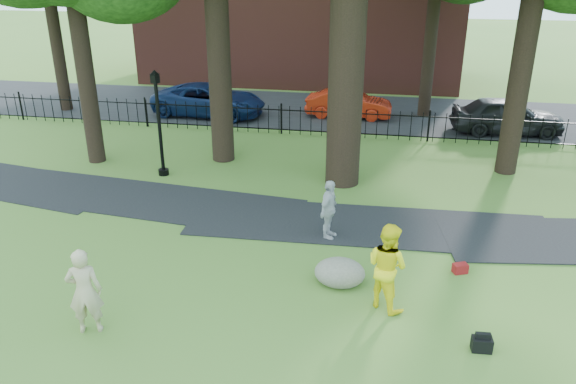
% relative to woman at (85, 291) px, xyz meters
% --- Properties ---
extents(ground, '(120.00, 120.00, 0.00)m').
position_rel_woman_xyz_m(ground, '(4.26, 1.84, -0.92)').
color(ground, '#457127').
rests_on(ground, ground).
extents(footpath, '(36.07, 3.85, 0.03)m').
position_rel_woman_xyz_m(footpath, '(5.26, 5.74, -0.92)').
color(footpath, black).
rests_on(footpath, ground).
extents(street, '(80.00, 7.00, 0.02)m').
position_rel_woman_xyz_m(street, '(4.26, 17.84, -0.92)').
color(street, black).
rests_on(street, ground).
extents(iron_fence, '(44.00, 0.04, 1.20)m').
position_rel_woman_xyz_m(iron_fence, '(4.26, 13.84, -0.32)').
color(iron_fence, black).
rests_on(iron_fence, ground).
extents(woman, '(0.78, 0.64, 1.85)m').
position_rel_woman_xyz_m(woman, '(0.00, 0.00, 0.00)').
color(woman, tan).
rests_on(woman, ground).
extents(man, '(1.20, 1.17, 1.95)m').
position_rel_woman_xyz_m(man, '(5.80, 1.93, 0.05)').
color(man, yellow).
rests_on(man, ground).
extents(pedestrian, '(0.63, 1.03, 1.63)m').
position_rel_woman_xyz_m(pedestrian, '(4.25, 4.84, -0.11)').
color(pedestrian, '#B2B3B8').
rests_on(pedestrian, ground).
extents(boulder, '(1.42, 1.27, 0.68)m').
position_rel_woman_xyz_m(boulder, '(4.77, 2.64, -0.58)').
color(boulder, '#6A6359').
rests_on(boulder, ground).
extents(lamppost, '(0.36, 0.36, 3.59)m').
position_rel_woman_xyz_m(lamppost, '(-1.82, 8.45, 0.83)').
color(lamppost, black).
rests_on(lamppost, ground).
extents(backpack, '(0.39, 0.26, 0.28)m').
position_rel_woman_xyz_m(backpack, '(7.66, 0.75, -0.78)').
color(backpack, black).
rests_on(backpack, ground).
extents(red_bag, '(0.39, 0.33, 0.23)m').
position_rel_woman_xyz_m(red_bag, '(7.54, 3.62, -0.81)').
color(red_bag, maroon).
rests_on(red_bag, ground).
extents(red_sedan, '(3.94, 1.50, 1.28)m').
position_rel_woman_xyz_m(red_sedan, '(3.82, 16.93, -0.28)').
color(red_sedan, red).
rests_on(red_sedan, ground).
extents(navy_van, '(5.38, 2.80, 1.45)m').
position_rel_woman_xyz_m(navy_van, '(-2.61, 16.13, -0.20)').
color(navy_van, '#0E1E46').
rests_on(navy_van, ground).
extents(grey_car, '(4.61, 2.10, 1.53)m').
position_rel_woman_xyz_m(grey_car, '(10.52, 15.58, -0.16)').
color(grey_car, black).
rests_on(grey_car, ground).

